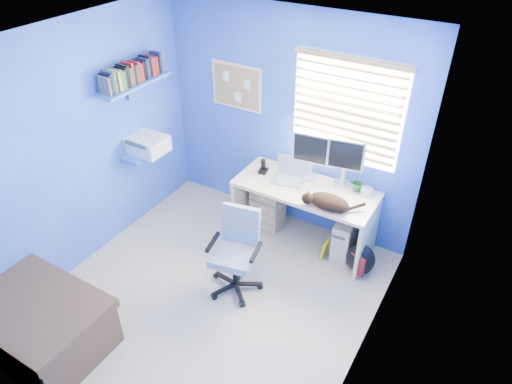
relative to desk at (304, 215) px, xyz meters
The scene contains 23 objects.
floor 1.37m from the desk, 108.18° to the right, with size 3.00×3.20×0.00m, color #B9AD8F.
ceiling 2.51m from the desk, 108.18° to the right, with size 3.00×3.20×0.00m, color white.
wall_back 1.03m from the desk, 140.07° to the left, with size 3.00×0.01×2.50m, color blue.
wall_front 3.02m from the desk, 98.21° to the right, with size 3.00×0.01×2.50m, color blue.
wall_left 2.45m from the desk, 146.72° to the right, with size 0.01×3.20×2.50m, color blue.
wall_right 1.88m from the desk, 49.08° to the right, with size 0.01×3.20×2.50m, color blue.
desk is the anchor object (origin of this frame).
laptop 0.53m from the desk, behind, with size 0.33×0.26×0.22m, color silver.
monitor_left 0.67m from the desk, 104.59° to the left, with size 0.40×0.12×0.54m, color silver.
monitor_right 0.76m from the desk, 40.58° to the left, with size 0.40×0.12×0.54m, color silver.
phone 0.71m from the desk, behind, with size 0.09×0.11×0.17m, color black.
mug 0.68m from the desk, 23.87° to the left, with size 0.10×0.09×0.10m, color #165B22.
cd_spindle 0.75m from the desk, 19.65° to the left, with size 0.13×0.13×0.07m, color silver.
cat 0.61m from the desk, 31.09° to the right, with size 0.42×0.22×0.15m, color black.
tower_pc 0.50m from the desk, ahead, with size 0.19×0.44×0.45m, color beige.
drawer_boxes 0.50m from the desk, behind, with size 0.35×0.28×0.54m, color tan.
yellow_book 0.44m from the desk, 20.66° to the right, with size 0.03×0.17×0.24m, color yellow.
backpack 0.78m from the desk, 11.51° to the right, with size 0.31×0.24×0.36m, color black.
bed_corner 2.80m from the desk, 118.58° to the right, with size 1.09×0.77×0.52m, color #482F20.
office_chair 1.01m from the desk, 105.61° to the right, with size 0.60×0.60×0.88m.
window_blinds 1.24m from the desk, 52.79° to the left, with size 1.15×0.05×1.10m.
corkboard 1.62m from the desk, 162.98° to the left, with size 0.64×0.02×0.52m.
wall_shelves 2.12m from the desk, 164.03° to the right, with size 0.42×0.90×1.05m.
Camera 1 is at (2.01, -2.50, 3.48)m, focal length 32.00 mm.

